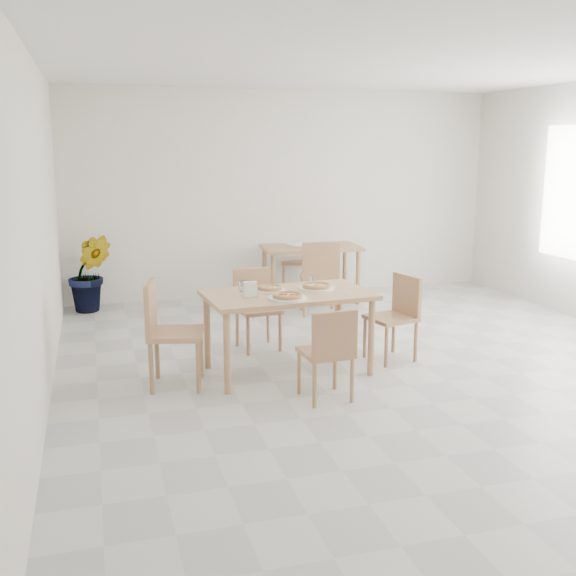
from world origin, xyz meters
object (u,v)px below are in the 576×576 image
object	(u,v)px
plate_pepperoni	(288,298)
tumbler_a	(242,286)
chair_south	(329,348)
chair_back_s	(320,273)
second_table	(311,254)
chair_back_n	(297,256)
napkin_holder	(250,290)
pizza_pepperoni	(288,296)
plate_empty	(297,244)
tumbler_b	(313,280)
chair_east	(397,311)
chair_west	(165,326)
potted_plant	(90,273)
pizza_mushroom	(270,288)
chair_north	(256,303)
plate_mushroom	(270,290)
pizza_margherita	(317,286)
main_table	(288,302)
plate_margherita	(317,288)

from	to	relation	value
plate_pepperoni	tumbler_a	bearing A→B (deg)	125.14
chair_south	chair_back_s	world-z (taller)	chair_back_s
second_table	chair_back_n	distance (m)	0.71
plate_pepperoni	napkin_holder	distance (m)	0.34
pizza_pepperoni	chair_back_s	bearing A→B (deg)	64.41
plate_empty	tumbler_b	bearing A→B (deg)	-103.74
chair_south	tumbler_a	world-z (taller)	tumbler_a
chair_south	chair_east	xyz separation A→B (m)	(1.02, 0.89, 0.03)
chair_west	potted_plant	world-z (taller)	potted_plant
napkin_holder	chair_back_n	size ratio (longest dim) A/B	0.16
plate_pepperoni	pizza_mushroom	size ratio (longest dim) A/B	1.14
plate_pepperoni	chair_south	bearing A→B (deg)	-71.32
chair_west	second_table	world-z (taller)	chair_west
pizza_pepperoni	second_table	bearing A→B (deg)	68.20
chair_south	chair_north	distance (m)	1.67
chair_back_s	plate_empty	bearing A→B (deg)	-75.43
second_table	chair_east	bearing A→B (deg)	-85.36
plate_mushroom	potted_plant	distance (m)	3.25
plate_pepperoni	chair_back_s	world-z (taller)	chair_back_s
chair_east	pizza_margherita	distance (m)	0.89
chair_north	chair_west	distance (m)	1.38
main_table	plate_pepperoni	distance (m)	0.28
napkin_holder	potted_plant	size ratio (longest dim) A/B	0.15
second_table	chair_west	bearing A→B (deg)	-125.08
plate_margherita	tumbler_a	world-z (taller)	tumbler_a
plate_mushroom	main_table	bearing A→B (deg)	-37.51
pizza_mushroom	potted_plant	xyz separation A→B (m)	(-1.59, 2.82, -0.29)
potted_plant	chair_east	bearing A→B (deg)	-44.77
pizza_margherita	tumbler_b	bearing A→B (deg)	80.46
chair_west	chair_back_s	distance (m)	2.90
napkin_holder	plate_empty	size ratio (longest dim) A/B	0.47
tumbler_a	chair_back_n	bearing A→B (deg)	64.77
chair_north	pizza_margherita	distance (m)	0.93
chair_south	plate_margherita	world-z (taller)	chair_south
chair_back_n	plate_pepperoni	bearing A→B (deg)	-90.29
chair_west	pizza_mushroom	xyz separation A→B (m)	(0.98, 0.18, 0.24)
tumbler_b	napkin_holder	size ratio (longest dim) A/B	0.61
tumbler_b	second_table	distance (m)	2.52
chair_north	plate_margherita	xyz separation A→B (m)	(0.40, -0.78, 0.29)
plate_pepperoni	tumbler_a	world-z (taller)	tumbler_a
chair_north	plate_empty	xyz separation A→B (m)	(1.05, 1.97, 0.29)
potted_plant	main_table	bearing A→B (deg)	-59.35
plate_mushroom	plate_empty	xyz separation A→B (m)	(1.10, 2.71, 0.00)
plate_margherita	plate_empty	size ratio (longest dim) A/B	1.09
chair_east	plate_mushroom	size ratio (longest dim) A/B	2.87
pizza_margherita	main_table	bearing A→B (deg)	-165.77
plate_mushroom	tumbler_b	world-z (taller)	tumbler_b
plate_pepperoni	pizza_pepperoni	bearing A→B (deg)	90.00
tumbler_a	second_table	world-z (taller)	tumbler_a
pizza_pepperoni	napkin_holder	bearing A→B (deg)	153.83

